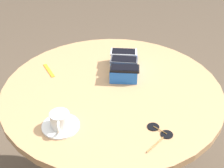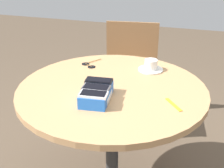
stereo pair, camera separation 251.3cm
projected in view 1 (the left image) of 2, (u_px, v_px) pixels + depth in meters
The scene contains 9 objects.
round_table at pixel (112, 111), 1.43m from camera, with size 0.96×0.96×0.75m.
phone_box at pixel (124, 66), 1.45m from camera, with size 0.23×0.14×0.06m.
phone_white at pixel (124, 52), 1.49m from camera, with size 0.08×0.13×0.01m.
phone_gray at pixel (124, 60), 1.43m from camera, with size 0.07×0.13×0.01m.
phone_black at pixel (125, 68), 1.37m from camera, with size 0.07×0.13×0.01m.
saucer at pixel (61, 126), 1.15m from camera, with size 0.14×0.14×0.01m, color silver.
coffee_cup at pixel (60, 120), 1.13m from camera, with size 0.10×0.07×0.06m.
lanyard_strap at pixel (49, 70), 1.47m from camera, with size 0.13×0.02×0.00m, color orange.
sunglasses at pixel (159, 132), 1.13m from camera, with size 0.15×0.10×0.01m.
Camera 1 is at (1.10, 0.18, 1.53)m, focal length 50.00 mm.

